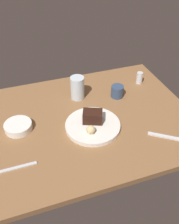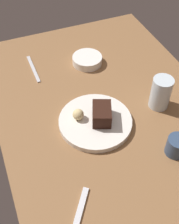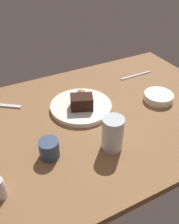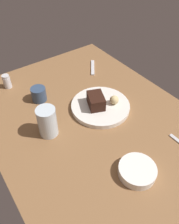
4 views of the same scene
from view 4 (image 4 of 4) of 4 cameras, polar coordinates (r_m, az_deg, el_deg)
The scene contains 9 objects.
dining_table at distance 97.16cm, azimuth 1.50°, elevation -3.32°, with size 120.00×84.00×3.00cm, color brown.
dessert_plate at distance 102.08cm, azimuth 2.83°, elevation 1.50°, with size 26.95×26.95×2.14cm, color white.
chocolate_cake_slice at distance 98.84cm, azimuth 1.68°, elevation 2.91°, with size 9.41×6.67×5.74cm, color black.
bread_roll at distance 101.11cm, azimuth 6.40°, elevation 3.11°, with size 4.12×4.12×4.12cm, color #DBC184.
salt_shaker at distance 120.36cm, azimuth -20.56°, elevation 7.40°, with size 3.79×3.79×7.18cm.
water_glass at distance 88.90cm, azimuth -10.84°, elevation -2.50°, with size 7.70×7.70×12.98cm, color silver.
side_bowl at distance 81.17cm, azimuth 12.21°, elevation -14.62°, with size 13.30×13.30×3.45cm, color white.
coffee_cup at distance 107.70cm, azimuth -12.97°, elevation 4.52°, with size 7.01×7.01×6.78cm, color #334766.
dessert_spoon at distance 129.54cm, azimuth 0.84°, elevation 11.42°, with size 15.00×1.80×0.70cm, color silver.
Camera 4 is at (-52.30, 40.62, 72.60)cm, focal length 35.39 mm.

